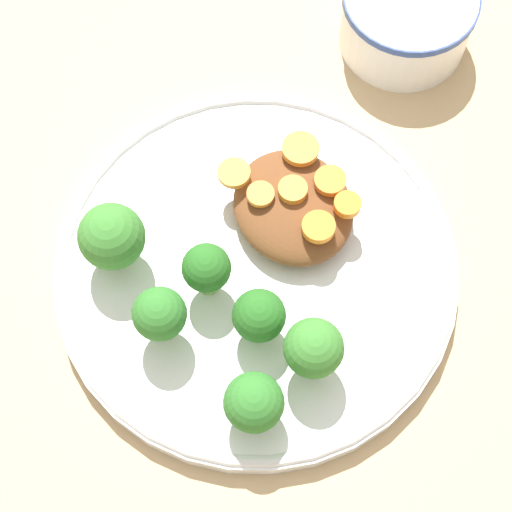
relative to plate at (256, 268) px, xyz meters
The scene contains 17 objects.
ground_plane 0.01m from the plate, ahead, with size 4.00×4.00×0.00m, color tan.
plate is the anchor object (origin of this frame).
dip_bowl 0.23m from the plate, 56.56° to the right, with size 0.10×0.10×0.05m.
stew_mound 0.05m from the plate, 61.03° to the right, with size 0.09×0.08×0.03m, color brown.
broccoli_floret_0 0.09m from the plate, 101.86° to the left, with size 0.03×0.03×0.05m.
broccoli_floret_1 0.06m from the plate, 155.64° to the left, with size 0.03×0.03×0.05m.
broccoli_floret_2 0.11m from the plate, 152.64° to the left, with size 0.04×0.04×0.05m.
broccoli_floret_3 0.10m from the plate, 60.35° to the left, with size 0.04×0.04×0.06m.
broccoli_floret_4 0.09m from the plate, behind, with size 0.04×0.04×0.06m.
broccoli_floret_5 0.05m from the plate, 96.38° to the left, with size 0.03×0.03×0.05m.
carrot_slice_0 0.05m from the plate, 31.10° to the right, with size 0.02×0.02×0.00m, color orange.
carrot_slice_1 0.06m from the plate, 57.18° to the right, with size 0.02×0.02×0.01m, color orange.
carrot_slice_2 0.09m from the plate, 49.17° to the right, with size 0.03×0.03×0.01m, color orange.
carrot_slice_3 0.08m from the plate, 72.31° to the right, with size 0.02×0.02×0.01m, color orange.
carrot_slice_4 0.06m from the plate, 97.62° to the right, with size 0.02×0.02×0.01m, color orange.
carrot_slice_5 0.08m from the plate, 91.99° to the right, with size 0.02×0.02×0.01m, color orange.
carrot_slice_6 0.07m from the plate, 11.39° to the right, with size 0.02×0.02×0.00m, color orange.
Camera 1 is at (-0.20, 0.10, 0.56)m, focal length 60.00 mm.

